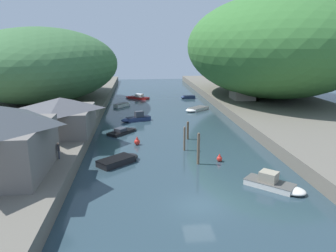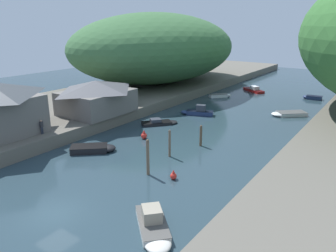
{
  "view_description": "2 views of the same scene",
  "coord_description": "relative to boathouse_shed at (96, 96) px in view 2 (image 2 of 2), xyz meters",
  "views": [
    {
      "loc": [
        -4.84,
        -23.82,
        12.9
      ],
      "look_at": [
        -1.13,
        14.92,
        2.93
      ],
      "focal_mm": 35.0,
      "sensor_mm": 36.0,
      "label": 1
    },
    {
      "loc": [
        19.32,
        -12.72,
        13.77
      ],
      "look_at": [
        -0.13,
        15.12,
        3.0
      ],
      "focal_mm": 35.0,
      "sensor_mm": 36.0,
      "label": 2
    }
  ],
  "objects": [
    {
      "name": "boat_cabin_cruiser",
      "position": [
        7.61,
        4.57,
        -3.65
      ],
      "size": [
        4.68,
        5.1,
        0.86
      ],
      "rotation": [
        0.0,
        0.0,
        5.59
      ],
      "color": "black",
      "rests_on": "water_surface"
    },
    {
      "name": "left_bank",
      "position": [
        -7.54,
        11.69,
        -3.14
      ],
      "size": [
        22.0,
        120.0,
        1.57
      ],
      "color": "#666056",
      "rests_on": "ground"
    },
    {
      "name": "channel_buoy_near",
      "position": [
        9.61,
        -1.44,
        -3.47
      ],
      "size": [
        0.76,
        0.76,
        1.15
      ],
      "color": "red",
      "rests_on": "water_surface"
    },
    {
      "name": "hillside_left",
      "position": [
        -8.64,
        25.41,
        4.77
      ],
      "size": [
        29.22,
        40.9,
        14.25
      ],
      "color": "#3D6B3D",
      "rests_on": "left_bank"
    },
    {
      "name": "water_surface",
      "position": [
        14.58,
        11.69,
        -3.92
      ],
      "size": [
        130.0,
        130.0,
        0.0
      ],
      "primitive_type": "plane",
      "color": "#283D47",
      "rests_on": "ground"
    },
    {
      "name": "boat_white_cruiser",
      "position": [
        6.79,
        25.57,
        -3.61
      ],
      "size": [
        3.75,
        4.06,
        0.62
      ],
      "rotation": [
        0.0,
        0.0,
        5.57
      ],
      "color": "white",
      "rests_on": "water_surface"
    },
    {
      "name": "mooring_post_second",
      "position": [
        15.39,
        -4.23,
        -2.4
      ],
      "size": [
        0.25,
        0.25,
        3.02
      ],
      "color": "brown",
      "rests_on": "water_surface"
    },
    {
      "name": "boathouse_shed",
      "position": [
        0.0,
        0.0,
        0.0
      ],
      "size": [
        8.12,
        9.76,
        4.55
      ],
      "color": "slate",
      "rests_on": "left_bank"
    },
    {
      "name": "boat_far_right_bank",
      "position": [
        21.11,
        19.57,
        -3.64
      ],
      "size": [
        5.4,
        5.17,
        0.57
      ],
      "rotation": [
        0.0,
        0.0,
        2.3
      ],
      "color": "white",
      "rests_on": "water_surface"
    },
    {
      "name": "boat_open_rowboat",
      "position": [
        9.68,
        34.58,
        -3.56
      ],
      "size": [
        6.09,
        4.93,
        1.18
      ],
      "rotation": [
        0.0,
        0.0,
        0.97
      ],
      "color": "red",
      "rests_on": "water_surface"
    },
    {
      "name": "boat_mid_channel",
      "position": [
        7.73,
        -7.87,
        -3.57
      ],
      "size": [
        4.96,
        4.7,
        0.71
      ],
      "rotation": [
        0.0,
        0.0,
        5.44
      ],
      "color": "black",
      "rests_on": "water_surface"
    },
    {
      "name": "channel_buoy_far",
      "position": [
        18.73,
        -8.44,
        -3.56
      ],
      "size": [
        0.62,
        0.62,
        0.93
      ],
      "color": "red",
      "rests_on": "water_surface"
    },
    {
      "name": "mooring_post_nearest",
      "position": [
        16.21,
        -9.01,
        -2.13
      ],
      "size": [
        0.3,
        0.3,
        3.55
      ],
      "color": "brown",
      "rests_on": "water_surface"
    },
    {
      "name": "boat_far_upstream",
      "position": [
        9.45,
        11.81,
        -3.42
      ],
      "size": [
        5.2,
        3.03,
        1.65
      ],
      "rotation": [
        0.0,
        0.0,
        1.94
      ],
      "color": "navy",
      "rests_on": "water_surface"
    },
    {
      "name": "boat_navy_launch",
      "position": [
        21.62,
        33.72,
        -3.58
      ],
      "size": [
        3.44,
        1.65,
        0.68
      ],
      "rotation": [
        0.0,
        0.0,
        1.65
      ],
      "color": "navy",
      "rests_on": "water_surface"
    },
    {
      "name": "mooring_post_middle",
      "position": [
        16.53,
        0.47,
        -2.66
      ],
      "size": [
        0.3,
        0.3,
        2.51
      ],
      "color": "brown",
      "rests_on": "water_surface"
    },
    {
      "name": "boat_red_skiff",
      "position": [
        22.02,
        -15.76,
        -3.48
      ],
      "size": [
        5.21,
        5.05,
        1.47
      ],
      "rotation": [
        0.0,
        0.0,
        3.96
      ],
      "color": "silver",
      "rests_on": "water_surface"
    },
    {
      "name": "person_on_quay",
      "position": [
        2.29,
        2.93,
        -1.37
      ],
      "size": [
        0.26,
        0.4,
        1.69
      ],
      "rotation": [
        0.0,
        0.0,
        1.47
      ],
      "color": "#282D3D",
      "rests_on": "left_bank"
    },
    {
      "name": "person_by_boathouse",
      "position": [
        1.82,
        -10.23,
        -1.37
      ],
      "size": [
        0.28,
        0.41,
        1.69
      ],
      "rotation": [
        0.0,
        0.0,
        1.75
      ],
      "color": "#282D3D",
      "rests_on": "left_bank"
    }
  ]
}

